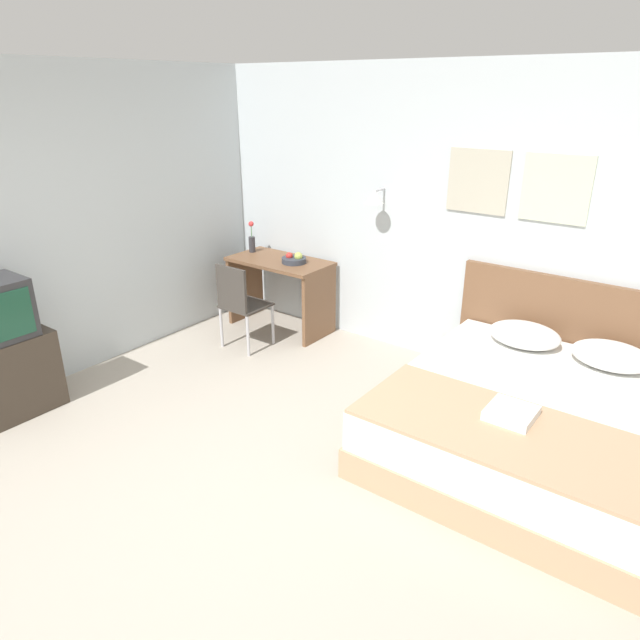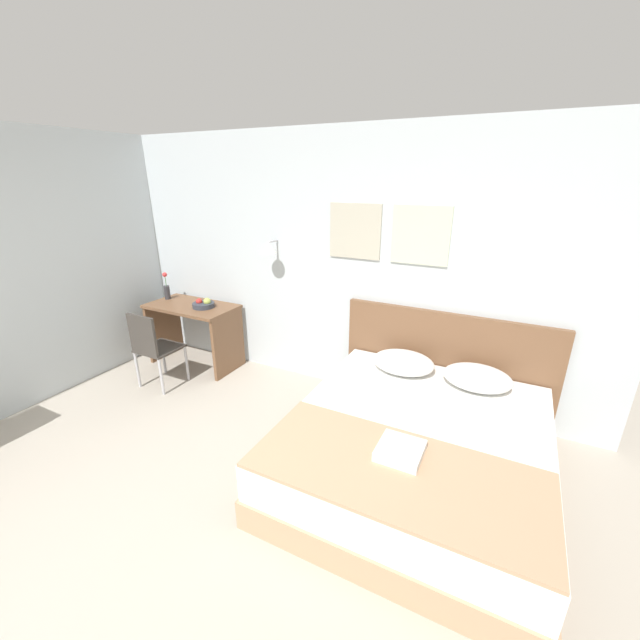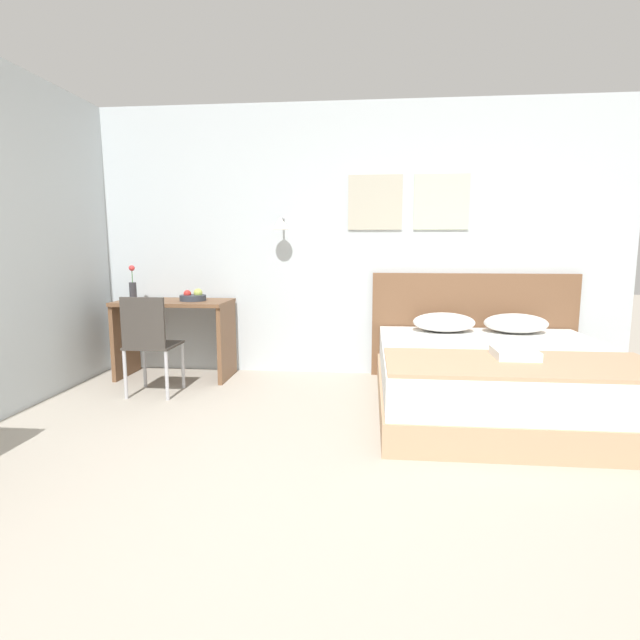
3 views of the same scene
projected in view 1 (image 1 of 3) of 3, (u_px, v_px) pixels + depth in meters
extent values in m
plane|color=#B2A899|center=(195.00, 530.00, 3.38)|extent=(24.00, 24.00, 0.00)
cube|color=silver|center=(438.00, 220.00, 5.10)|extent=(5.59, 0.06, 2.65)
cube|color=#B7B29E|center=(478.00, 181.00, 4.74)|extent=(0.52, 0.02, 0.52)
cube|color=beige|center=(556.00, 189.00, 4.39)|extent=(0.52, 0.02, 0.52)
cylinder|color=#B2B2B7|center=(380.00, 190.00, 5.24)|extent=(0.02, 0.16, 0.02)
cone|color=white|center=(375.00, 197.00, 5.19)|extent=(0.17, 0.17, 0.12)
cube|color=tan|center=(526.00, 441.00, 4.03)|extent=(1.84, 2.01, 0.22)
cube|color=white|center=(531.00, 410.00, 3.93)|extent=(1.80, 1.97, 0.28)
cube|color=brown|center=(575.00, 341.00, 4.64)|extent=(1.96, 0.06, 1.02)
ellipsoid|color=white|center=(524.00, 335.00, 4.57)|extent=(0.56, 0.44, 0.17)
ellipsoid|color=white|center=(611.00, 356.00, 4.21)|extent=(0.56, 0.44, 0.17)
cube|color=tan|center=(504.00, 429.00, 3.44)|extent=(1.78, 0.80, 0.02)
cube|color=white|center=(511.00, 413.00, 3.53)|extent=(0.28, 0.29, 0.06)
cube|color=brown|center=(280.00, 261.00, 5.93)|extent=(1.07, 0.57, 0.03)
cube|color=brown|center=(245.00, 286.00, 6.36)|extent=(0.04, 0.52, 0.73)
cube|color=brown|center=(319.00, 306.00, 5.79)|extent=(0.04, 0.52, 0.73)
cube|color=#3D3833|center=(246.00, 305.00, 5.62)|extent=(0.40, 0.40, 0.02)
cube|color=#3D3833|center=(231.00, 289.00, 5.40)|extent=(0.37, 0.03, 0.43)
cylinder|color=#B7B7BC|center=(247.00, 316.00, 5.94)|extent=(0.03, 0.03, 0.42)
cylinder|color=#B7B7BC|center=(273.00, 324.00, 5.74)|extent=(0.03, 0.03, 0.42)
cylinder|color=#B7B7BC|center=(221.00, 327.00, 5.67)|extent=(0.03, 0.03, 0.42)
cylinder|color=#B7B7BC|center=(248.00, 336.00, 5.47)|extent=(0.03, 0.03, 0.42)
cylinder|color=#333842|center=(294.00, 260.00, 5.81)|extent=(0.25, 0.25, 0.05)
sphere|color=#B2C156|center=(298.00, 256.00, 5.78)|extent=(0.08, 0.08, 0.08)
sphere|color=red|center=(289.00, 256.00, 5.81)|extent=(0.07, 0.07, 0.07)
cylinder|color=#333338|center=(252.00, 244.00, 6.18)|extent=(0.07, 0.07, 0.17)
cylinder|color=#3D7538|center=(251.00, 230.00, 6.12)|extent=(0.01, 0.01, 0.14)
sphere|color=#DB3838|center=(251.00, 224.00, 6.09)|extent=(0.06, 0.06, 0.06)
cube|color=#3D3328|center=(11.00, 375.00, 4.49)|extent=(0.42, 0.65, 0.65)
cube|color=#194733|center=(9.00, 316.00, 4.17)|extent=(0.01, 0.34, 0.36)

